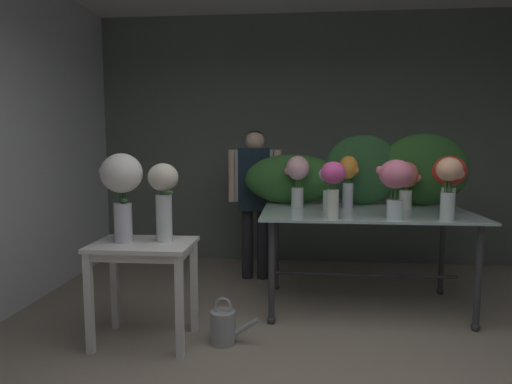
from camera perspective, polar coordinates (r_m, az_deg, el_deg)
ground_plane at (r=3.98m, az=7.96°, el=-15.01°), size 7.41×7.41×0.00m
wall_back at (r=5.39m, az=7.35°, el=6.69°), size 5.27×0.12×2.97m
wall_left at (r=4.44m, az=-28.33°, el=6.08°), size 0.12×3.49×2.97m
display_table_glass at (r=3.92m, az=14.07°, el=-4.24°), size 1.79×1.04×0.87m
side_table_white at (r=3.28m, az=-14.44°, el=-8.29°), size 0.71×0.51×0.74m
florist at (r=4.62m, az=-0.14°, el=0.43°), size 0.57×0.24×1.58m
foliage_backdrop at (r=4.27m, az=13.76°, el=2.42°), size 2.10×0.28×0.68m
vase_blush_tulips at (r=4.01m, az=5.40°, el=2.16°), size 0.23×0.21×0.47m
vase_rosy_anemones at (r=3.52m, az=17.78°, el=1.44°), size 0.27×0.26×0.46m
vase_scarlet_roses at (r=3.91m, az=23.88°, el=1.83°), size 0.27×0.26×0.48m
vase_sunset_hydrangea at (r=4.03m, az=11.94°, el=1.90°), size 0.18×0.17×0.47m
vase_fuchsia_dahlias at (r=3.43m, az=10.02°, el=1.21°), size 0.19×0.19×0.45m
vase_ivory_peonies at (r=3.81m, az=9.53°, el=1.05°), size 0.19×0.17×0.39m
vase_peach_ranunculus at (r=3.60m, az=23.84°, el=1.17°), size 0.21×0.19×0.48m
vase_coral_stock at (r=4.15m, az=19.02°, el=1.46°), size 0.23×0.21×0.42m
vase_white_roses_tall at (r=3.24m, az=-17.10°, el=1.01°), size 0.32×0.29×0.64m
vase_cream_lisianthus_tall at (r=3.20m, az=-11.95°, el=-0.35°), size 0.22×0.22×0.56m
watering_can at (r=3.32m, az=-4.23°, el=-17.07°), size 0.35×0.18×0.34m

